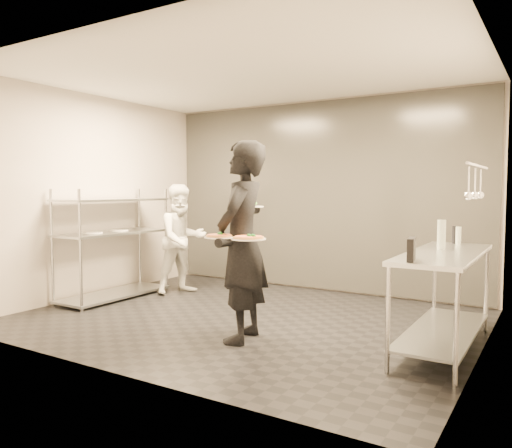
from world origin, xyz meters
The scene contains 13 objects.
room_shell centered at (0.00, 1.18, 1.40)m, with size 5.00×4.00×2.80m.
pass_rack centered at (-2.15, 0.00, 0.77)m, with size 0.60×1.60×1.50m.
prep_counter centered at (2.18, 0.00, 0.63)m, with size 0.60×1.80×0.92m.
utensil_rail centered at (2.43, 0.00, 1.55)m, with size 0.07×1.20×0.31m.
waiter centered at (0.42, -0.70, 0.98)m, with size 0.72×0.47×1.97m, color black.
chef centered at (-1.55, 0.74, 0.78)m, with size 0.76×0.59×1.56m, color silver.
pizza_plate_near centered at (0.32, -0.94, 1.05)m, with size 0.28×0.28×0.05m.
pizza_plate_far centered at (0.63, -0.91, 1.05)m, with size 0.33×0.33×0.05m.
salad_plate centered at (0.31, -0.36, 1.33)m, with size 0.26×0.26×0.07m.
pos_monitor centered at (2.06, -0.72, 1.01)m, with size 0.05×0.26×0.18m, color black.
bottle_green centered at (2.11, 0.21, 1.06)m, with size 0.08×0.08×0.28m, color gray.
bottle_clear centered at (2.18, 0.72, 1.01)m, with size 0.06×0.06×0.19m, color gray.
bottle_dark centered at (2.13, 0.80, 1.01)m, with size 0.05×0.05×0.19m, color black.
Camera 1 is at (3.08, -4.78, 1.49)m, focal length 35.00 mm.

